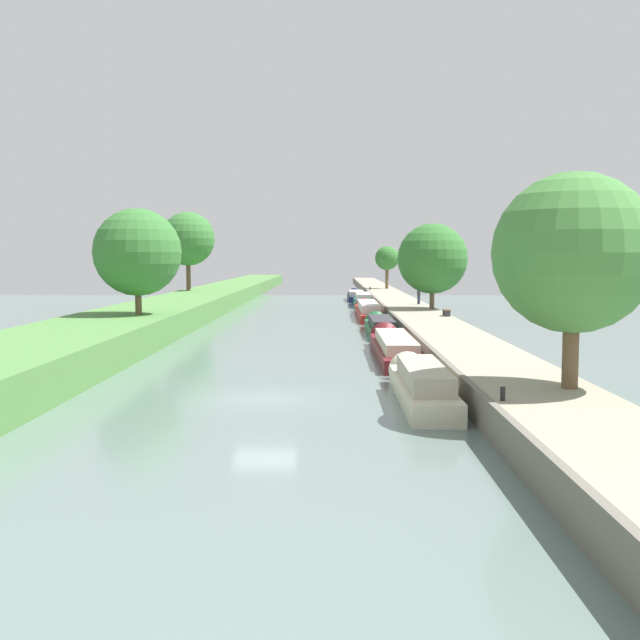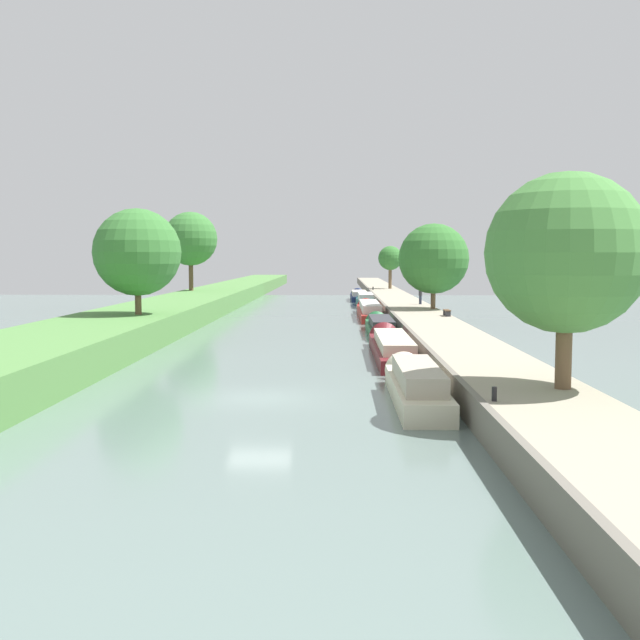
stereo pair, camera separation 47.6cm
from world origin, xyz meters
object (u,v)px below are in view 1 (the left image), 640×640
narrowboat_red (368,310)px  mooring_bollard_far (370,288)px  narrowboat_teal (363,301)px  person_walking (419,295)px  narrowboat_cream (420,384)px  narrowboat_navy (356,296)px  mooring_bollard_near (503,394)px  narrowboat_green (380,326)px  narrowboat_maroon (393,346)px  park_bench (446,311)px

narrowboat_red → mooring_bollard_far: bearing=86.6°
narrowboat_teal → person_walking: person_walking is taller
narrowboat_cream → person_walking: size_ratio=6.18×
narrowboat_teal → narrowboat_navy: narrowboat_teal is taller
mooring_bollard_near → mooring_bollard_far: size_ratio=1.00×
narrowboat_red → mooring_bollard_near: bearing=-87.7°
person_walking → mooring_bollard_far: (-3.01, 30.08, -0.65)m
person_walking → narrowboat_green: bearing=-106.5°
narrowboat_maroon → park_bench: bearing=70.0°
narrowboat_navy → mooring_bollard_near: size_ratio=23.88×
person_walking → mooring_bollard_far: size_ratio=3.69×
narrowboat_teal → narrowboat_navy: 11.46m
mooring_bollard_near → narrowboat_cream: bearing=106.7°
narrowboat_maroon → mooring_bollard_far: (1.78, 58.51, 0.83)m
narrowboat_navy → person_walking: (5.03, -26.10, 1.50)m
narrowboat_red → narrowboat_teal: (0.18, 15.41, 0.02)m
narrowboat_maroon → narrowboat_green: bearing=89.6°
mooring_bollard_far → park_bench: size_ratio=0.30×
narrowboat_cream → mooring_bollard_near: 6.37m
mooring_bollard_near → narrowboat_teal: bearing=91.5°
mooring_bollard_far → narrowboat_maroon: bearing=-91.7°
narrowboat_green → narrowboat_navy: 41.93m
narrowboat_red → park_bench: size_ratio=10.90×
mooring_bollard_far → park_bench: 44.30m
narrowboat_teal → narrowboat_navy: size_ratio=1.05×
narrowboat_maroon → mooring_bollard_near: 19.19m
narrowboat_cream → narrowboat_green: narrowboat_cream is taller
narrowboat_maroon → narrowboat_teal: size_ratio=1.24×
park_bench → narrowboat_navy: bearing=97.7°
narrowboat_green → narrowboat_maroon: bearing=-90.4°
narrowboat_teal → narrowboat_navy: bearing=91.8°
narrowboat_green → mooring_bollard_far: (1.68, 45.91, 0.86)m
narrowboat_navy → mooring_bollard_far: mooring_bollard_far is taller
narrowboat_cream → person_walking: person_walking is taller
narrowboat_green → narrowboat_teal: 30.47m
narrowboat_maroon → narrowboat_green: narrowboat_maroon is taller
narrowboat_teal → park_bench: park_bench is taller
narrowboat_red → narrowboat_navy: narrowboat_red is taller
narrowboat_maroon → park_bench: size_ratio=9.31×
narrowboat_maroon → narrowboat_green: 12.60m
narrowboat_cream → narrowboat_green: 25.63m
mooring_bollard_near → park_bench: park_bench is taller
park_bench → mooring_bollard_near: bearing=-95.9°
person_walking → narrowboat_cream: bearing=-96.6°
narrowboat_cream → park_bench: (5.26, 27.37, 0.86)m
narrowboat_maroon → park_bench: 15.30m
narrowboat_maroon → person_walking: (4.79, 28.43, 1.48)m
narrowboat_cream → park_bench: size_ratio=6.84×
narrowboat_maroon → narrowboat_red: (-0.07, 27.66, 0.06)m
narrowboat_red → mooring_bollard_far: 30.92m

